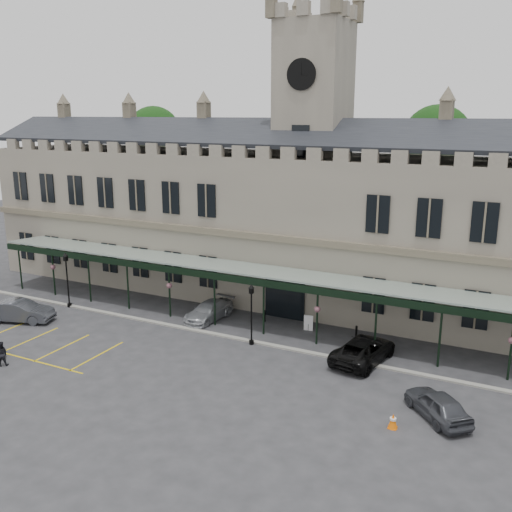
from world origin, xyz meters
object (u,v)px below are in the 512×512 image
at_px(car_taxi, 209,311).
at_px(traffic_cone, 393,421).
at_px(car_right_a, 438,405).
at_px(clock_tower, 313,141).
at_px(car_left_b, 20,311).
at_px(station_building, 310,224).
at_px(person_b, 1,354).
at_px(car_van, 363,350).
at_px(lamp_post_left, 67,275).
at_px(sign_board, 308,323).
at_px(lamp_post_mid, 251,309).

bearing_deg(car_taxi, traffic_cone, -23.92).
xyz_separation_m(traffic_cone, car_right_a, (1.80, 2.02, 0.35)).
bearing_deg(clock_tower, car_left_b, -139.97).
height_order(station_building, car_taxi, station_building).
relative_size(station_building, clock_tower, 2.42).
bearing_deg(person_b, car_van, 169.16).
bearing_deg(car_left_b, lamp_post_left, -30.89).
bearing_deg(car_right_a, clock_tower, -92.35).
height_order(traffic_cone, car_taxi, car_taxi).
bearing_deg(sign_board, car_left_b, -164.17).
bearing_deg(traffic_cone, car_van, 116.87).
height_order(car_van, car_right_a, car_van).
xyz_separation_m(lamp_post_left, car_left_b, (-0.88, -4.11, -1.87)).
height_order(car_taxi, car_van, car_van).
relative_size(lamp_post_mid, person_b, 2.68).
bearing_deg(clock_tower, sign_board, -68.92).
bearing_deg(person_b, car_right_a, 153.59).
relative_size(car_taxi, car_van, 0.86).
xyz_separation_m(lamp_post_mid, sign_board, (2.53, 4.07, -1.97)).
xyz_separation_m(traffic_cone, car_left_b, (-28.70, 2.41, 0.43)).
relative_size(lamp_post_mid, car_left_b, 0.86).
bearing_deg(clock_tower, car_van, -52.87).
bearing_deg(traffic_cone, sign_board, 129.67).
height_order(lamp_post_left, car_right_a, lamp_post_left).
relative_size(car_left_b, car_van, 0.90).
distance_m(traffic_cone, sign_board, 13.47).
bearing_deg(car_right_a, lamp_post_mid, -61.41).
relative_size(traffic_cone, person_b, 0.49).
xyz_separation_m(clock_tower, car_right_a, (13.00, -15.10, -12.38)).
bearing_deg(lamp_post_mid, lamp_post_left, 179.24).
height_order(car_van, person_b, person_b).
bearing_deg(car_left_b, person_b, -158.22).
bearing_deg(lamp_post_left, car_right_a, -8.65).
height_order(clock_tower, lamp_post_mid, clock_tower).
relative_size(station_building, car_right_a, 13.99).
height_order(sign_board, car_right_a, car_right_a).
bearing_deg(sign_board, lamp_post_left, -174.45).
bearing_deg(person_b, sign_board, -175.79).
xyz_separation_m(traffic_cone, car_van, (-3.56, 7.03, 0.38)).
bearing_deg(car_right_a, car_taxi, -64.54).
height_order(station_building, clock_tower, clock_tower).
bearing_deg(car_left_b, lamp_post_mid, -96.35).
bearing_deg(lamp_post_mid, station_building, 90.36).
xyz_separation_m(station_building, lamp_post_mid, (0.07, -10.73, -3.94)).
height_order(lamp_post_mid, person_b, lamp_post_mid).
bearing_deg(clock_tower, car_right_a, -49.27).
xyz_separation_m(sign_board, person_b, (-14.90, -14.02, 0.23)).
bearing_deg(lamp_post_left, car_van, 1.21).
distance_m(clock_tower, lamp_post_left, 22.30).
height_order(clock_tower, car_left_b, clock_tower).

